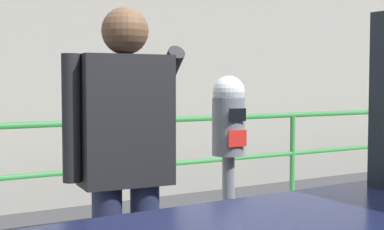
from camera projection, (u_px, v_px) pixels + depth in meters
The scene contains 4 objects.
parking_meter at pixel (229, 142), 3.01m from camera, with size 0.19×0.20×1.42m.
pedestrian_at_meter at pixel (125, 156), 2.71m from camera, with size 0.67×0.57×1.76m.
background_railing at pixel (100, 149), 5.15m from camera, with size 24.06×0.06×1.04m.
backdrop_wall at pixel (48, 54), 6.60m from camera, with size 32.00×0.50×3.73m, color gray.
Camera 1 is at (-1.86, -2.01, 1.50)m, focal length 50.57 mm.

